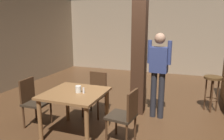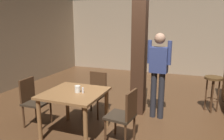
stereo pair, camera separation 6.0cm
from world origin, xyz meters
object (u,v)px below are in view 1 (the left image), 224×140
(chair_west, at_px, (33,100))
(chair_east, at_px, (126,114))
(chair_north, at_px, (96,92))
(salt_shaker, at_px, (84,90))
(dining_table, at_px, (75,99))
(napkin_cup, at_px, (78,89))
(bar_stool_near, at_px, (212,85))
(standing_person, at_px, (158,70))

(chair_west, relative_size, chair_east, 1.00)
(chair_north, distance_m, salt_shaker, 0.93)
(dining_table, relative_size, salt_shaker, 10.23)
(chair_west, xyz_separation_m, napkin_cup, (0.97, -0.01, 0.31))
(napkin_cup, relative_size, salt_shaker, 1.21)
(dining_table, distance_m, chair_east, 0.91)
(chair_east, bearing_deg, dining_table, 179.11)
(napkin_cup, height_order, bar_stool_near, napkin_cup)
(napkin_cup, xyz_separation_m, standing_person, (1.16, 1.16, 0.18))
(chair_west, bearing_deg, standing_person, 28.35)
(chair_east, relative_size, chair_north, 1.00)
(chair_east, relative_size, standing_person, 0.52)
(dining_table, bearing_deg, chair_west, 179.24)
(chair_west, xyz_separation_m, salt_shaker, (1.07, -0.02, 0.30))
(salt_shaker, distance_m, standing_person, 1.59)
(standing_person, relative_size, bar_stool_near, 2.21)
(dining_table, height_order, napkin_cup, napkin_cup)
(dining_table, xyz_separation_m, chair_north, (-0.00, 0.86, -0.13))
(chair_west, distance_m, chair_north, 1.23)
(bar_stool_near, bearing_deg, chair_east, -125.96)
(chair_east, bearing_deg, chair_north, 136.05)
(chair_west, relative_size, standing_person, 0.52)
(chair_west, xyz_separation_m, standing_person, (2.13, 1.15, 0.50))
(napkin_cup, distance_m, bar_stool_near, 2.94)
(chair_north, bearing_deg, dining_table, -90.00)
(chair_north, xyz_separation_m, standing_person, (1.23, 0.30, 0.50))
(chair_north, height_order, salt_shaker, chair_north)
(chair_east, distance_m, bar_stool_near, 2.37)
(dining_table, bearing_deg, chair_east, -0.89)
(dining_table, relative_size, chair_north, 1.11)
(chair_north, relative_size, bar_stool_near, 1.14)
(chair_west, bearing_deg, chair_north, 43.15)
(salt_shaker, relative_size, standing_person, 0.06)
(chair_east, height_order, chair_north, same)
(dining_table, distance_m, salt_shaker, 0.24)
(standing_person, bearing_deg, dining_table, -136.61)
(salt_shaker, height_order, standing_person, standing_person)
(dining_table, distance_m, chair_north, 0.87)
(napkin_cup, distance_m, standing_person, 1.65)
(dining_table, xyz_separation_m, standing_person, (1.23, 1.16, 0.36))
(chair_north, bearing_deg, bar_stool_near, 24.55)
(salt_shaker, bearing_deg, dining_table, 178.34)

